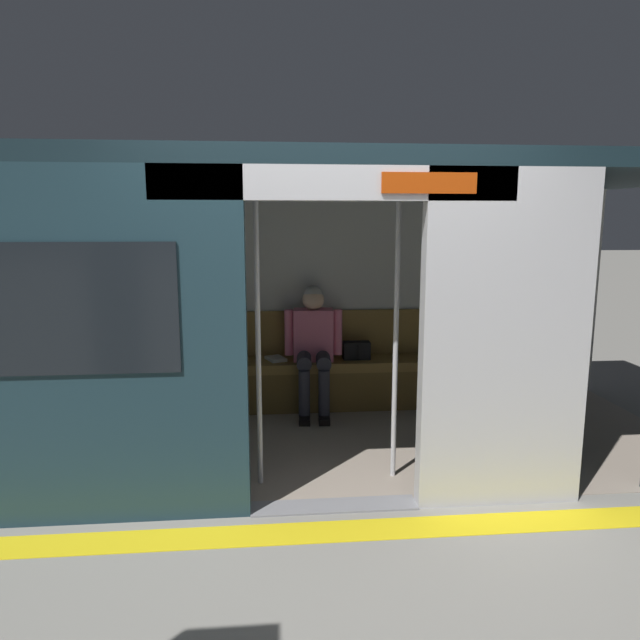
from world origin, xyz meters
TOP-DOWN VIEW (x-y plane):
  - ground_plane at (0.00, 0.00)m, footprint 60.00×60.00m
  - platform_edge_strip at (0.00, 0.30)m, footprint 8.00×0.24m
  - train_car at (0.08, -1.09)m, footprint 6.40×2.49m
  - bench_seat at (0.00, -1.98)m, footprint 2.50×0.44m
  - person_seated at (-0.02, -1.92)m, footprint 0.55×0.69m
  - handbag at (-0.45, -2.02)m, footprint 0.26×0.15m
  - book at (0.34, -2.03)m, footprint 0.22×0.26m
  - grab_pole_door at (0.47, -0.38)m, footprint 0.04×0.04m
  - grab_pole_far at (-0.47, -0.41)m, footprint 0.04×0.04m

SIDE VIEW (x-z plane):
  - ground_plane at x=0.00m, z-range 0.00..0.00m
  - platform_edge_strip at x=0.00m, z-range 0.00..0.01m
  - bench_seat at x=0.00m, z-range 0.13..0.60m
  - book at x=0.34m, z-range 0.48..0.51m
  - handbag at x=-0.45m, z-range 0.48..0.65m
  - person_seated at x=-0.02m, z-range 0.09..1.30m
  - grab_pole_door at x=0.47m, z-range 0.00..2.11m
  - grab_pole_far at x=-0.47m, z-range 0.00..2.11m
  - train_car at x=0.08m, z-range 0.35..2.60m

